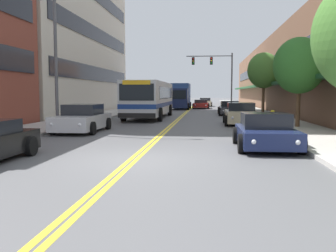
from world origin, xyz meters
TOP-DOWN VIEW (x-y plane):
  - ground_plane at (0.00, 37.00)m, footprint 240.00×240.00m
  - sidewalk_left at (-7.11, 37.00)m, footprint 3.21×106.00m
  - sidewalk_right at (7.11, 37.00)m, footprint 3.21×106.00m
  - centre_line at (0.00, 37.00)m, footprint 0.34×106.00m
  - storefront_row_right at (12.94, 37.00)m, footprint 9.10×68.00m
  - city_bus at (-2.46, 19.33)m, footprint 2.95×11.75m
  - car_silver_parked_left_near at (-4.27, 7.80)m, footprint 2.20×4.74m
  - car_white_parked_left_mid at (-4.43, 33.75)m, footprint 2.10×4.58m
  - car_navy_parked_right_foreground at (4.35, 2.77)m, footprint 2.18×4.14m
  - car_beige_parked_right_mid at (4.37, 13.23)m, footprint 2.16×4.22m
  - car_dark_grey_parked_right_far at (4.29, 24.20)m, footprint 2.11×4.71m
  - car_red_moving_lead at (1.37, 39.17)m, footprint 2.20×4.75m
  - car_champagne_moving_second at (1.89, 47.14)m, footprint 2.11×4.59m
  - box_truck at (-1.22, 36.94)m, footprint 2.55×7.31m
  - traffic_signal_mast at (3.34, 35.99)m, footprint 5.71×0.38m
  - street_lamp_left_near at (-4.98, 7.00)m, footprint 2.38×0.28m
  - street_tree_right_mid at (7.28, 10.50)m, footprint 2.85×2.85m
  - street_tree_right_far at (7.32, 24.04)m, footprint 2.96×2.96m
  - fire_hydrant at (5.95, 10.82)m, footprint 0.36×0.28m

SIDE VIEW (x-z plane):
  - ground_plane at x=0.00m, z-range 0.00..0.00m
  - centre_line at x=0.00m, z-range 0.00..0.01m
  - sidewalk_left at x=-7.11m, z-range 0.00..0.14m
  - sidewalk_right at x=7.11m, z-range 0.00..0.14m
  - car_red_moving_lead at x=1.37m, z-range -0.02..1.13m
  - car_navy_parked_right_foreground at x=4.35m, z-range -0.05..1.24m
  - fire_hydrant at x=5.95m, z-range 0.14..1.06m
  - car_dark_grey_parked_right_far at x=4.29m, z-range -0.05..1.25m
  - car_champagne_moving_second at x=1.89m, z-range -0.04..1.25m
  - car_white_parked_left_mid at x=-4.43m, z-range -0.04..1.29m
  - car_beige_parked_right_mid at x=4.37m, z-range -0.05..1.35m
  - car_silver_parked_left_near at x=-4.27m, z-range -0.06..1.38m
  - city_bus at x=-2.46m, z-range 0.20..3.10m
  - box_truck at x=-1.22m, z-range 0.02..3.29m
  - street_tree_right_mid at x=7.28m, z-range 1.05..6.02m
  - street_tree_right_far at x=7.32m, z-range 1.29..6.86m
  - storefront_row_right at x=12.94m, z-range 0.00..8.28m
  - street_lamp_left_near at x=-4.98m, z-range 0.77..9.07m
  - traffic_signal_mast at x=3.34m, z-range 1.45..8.41m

